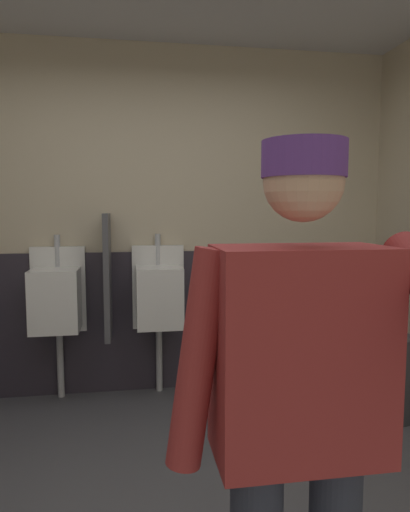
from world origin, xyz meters
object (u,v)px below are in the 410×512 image
urinal_left (56,299)px  trash_bin (392,377)px  urinal_middle (159,296)px  person (300,403)px

urinal_left → trash_bin: size_ratio=2.17×
urinal_middle → trash_bin: 1.74m
urinal_left → trash_bin: bearing=-15.6°
urinal_middle → trash_bin: (1.55, -0.64, -0.49)m
person → trash_bin: person is taller
urinal_left → urinal_middle: same height
urinal_left → urinal_middle: size_ratio=1.00×
urinal_left → urinal_middle: 0.75m
urinal_middle → trash_bin: urinal_middle is taller
urinal_left → person: person is taller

